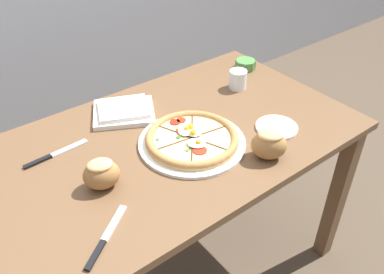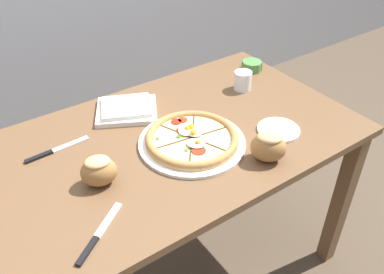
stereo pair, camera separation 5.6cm
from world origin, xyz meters
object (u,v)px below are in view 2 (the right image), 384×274
at_px(knife_spare, 57,150).
at_px(water_glass, 243,82).
at_px(knife_main, 99,233).
at_px(bread_piece_mid, 268,146).
at_px(side_saucer, 278,130).
at_px(bread_piece_near, 99,171).
at_px(ramekin_bowl, 252,65).
at_px(dining_table, 168,162).
at_px(pizza, 192,139).
at_px(napkin_folded, 127,109).

bearing_deg(knife_spare, water_glass, -5.98).
xyz_separation_m(knife_main, water_glass, (0.83, 0.38, 0.03)).
height_order(bread_piece_mid, side_saucer, bread_piece_mid).
bearing_deg(bread_piece_mid, bread_piece_near, 157.44).
xyz_separation_m(ramekin_bowl, bread_piece_near, (-0.89, -0.31, 0.03)).
bearing_deg(bread_piece_near, ramekin_bowl, 18.92).
distance_m(dining_table, knife_spare, 0.40).
distance_m(ramekin_bowl, knife_spare, 0.95).
bearing_deg(pizza, side_saucer, -21.18).
xyz_separation_m(dining_table, pizza, (0.06, -0.07, 0.13)).
distance_m(bread_piece_mid, knife_spare, 0.72).
xyz_separation_m(napkin_folded, knife_spare, (-0.31, -0.07, -0.01)).
bearing_deg(bread_piece_near, napkin_folded, 50.88).
xyz_separation_m(ramekin_bowl, bread_piece_mid, (-0.39, -0.51, 0.03)).
distance_m(dining_table, side_saucer, 0.42).
distance_m(napkin_folded, knife_spare, 0.32).
relative_size(dining_table, pizza, 3.73).
height_order(ramekin_bowl, knife_main, ramekin_bowl).
bearing_deg(dining_table, knife_main, -145.45).
bearing_deg(dining_table, water_glass, 14.63).
bearing_deg(knife_main, bread_piece_mid, -38.75).
relative_size(pizza, water_glass, 4.65).
bearing_deg(knife_main, side_saucer, -30.91).
height_order(knife_main, side_saucer, same).
bearing_deg(dining_table, knife_spare, 155.33).
relative_size(pizza, knife_spare, 1.65).
distance_m(knife_main, side_saucer, 0.74).
height_order(bread_piece_mid, water_glass, bread_piece_mid).
xyz_separation_m(knife_spare, water_glass, (0.80, -0.04, 0.03)).
xyz_separation_m(knife_main, side_saucer, (0.74, 0.07, 0.00)).
xyz_separation_m(napkin_folded, water_glass, (0.49, -0.11, 0.02)).
height_order(dining_table, bread_piece_near, bread_piece_near).
xyz_separation_m(pizza, knife_main, (-0.44, -0.19, -0.02)).
height_order(pizza, side_saucer, pizza).
relative_size(bread_piece_near, side_saucer, 0.86).
bearing_deg(dining_table, napkin_folded, 99.20).
height_order(bread_piece_near, bread_piece_mid, bread_piece_mid).
relative_size(ramekin_bowl, bread_piece_mid, 0.64).
height_order(pizza, knife_main, pizza).
bearing_deg(water_glass, bread_piece_mid, -120.54).
bearing_deg(side_saucer, ramekin_bowl, 59.99).
bearing_deg(ramekin_bowl, side_saucer, -120.01).
bearing_deg(ramekin_bowl, knife_main, -153.52).
xyz_separation_m(dining_table, water_glass, (0.45, 0.12, 0.14)).
bearing_deg(napkin_folded, pizza, -72.93).
height_order(napkin_folded, side_saucer, napkin_folded).
xyz_separation_m(pizza, knife_spare, (-0.40, 0.23, -0.02)).
bearing_deg(bread_piece_mid, side_saucer, 32.71).
bearing_deg(knife_spare, side_saucer, -29.48).
xyz_separation_m(dining_table, napkin_folded, (-0.04, 0.23, 0.12)).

